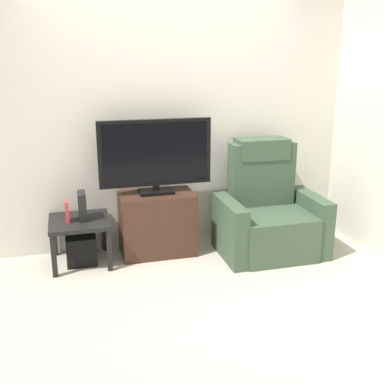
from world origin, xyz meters
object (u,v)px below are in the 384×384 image
(television, at_px, (155,155))
(recliner_armchair, at_px, (268,214))
(side_table, at_px, (80,226))
(book_upright, at_px, (67,211))
(subwoofer_box, at_px, (81,249))
(game_console, at_px, (82,206))
(tv_stand, at_px, (157,223))

(television, height_order, recliner_armchair, television)
(recliner_armchair, relative_size, side_table, 2.00)
(side_table, relative_size, book_upright, 2.78)
(television, relative_size, recliner_armchair, 0.98)
(book_upright, bearing_deg, subwoofer_box, 11.31)
(recliner_armchair, height_order, side_table, recliner_armchair)
(subwoofer_box, xyz_separation_m, game_console, (0.04, 0.01, 0.41))
(side_table, distance_m, book_upright, 0.19)
(book_upright, bearing_deg, tv_stand, 4.37)
(tv_stand, xyz_separation_m, television, (-0.00, 0.02, 0.67))
(tv_stand, bearing_deg, recliner_armchair, -11.93)
(television, bearing_deg, tv_stand, -90.00)
(television, distance_m, subwoofer_box, 1.11)
(recliner_armchair, relative_size, subwoofer_box, 3.98)
(side_table, bearing_deg, recliner_armchair, -5.74)
(tv_stand, distance_m, side_table, 0.73)
(television, distance_m, recliner_armchair, 1.23)
(book_upright, relative_size, game_console, 0.77)
(game_console, bearing_deg, side_table, -164.05)
(tv_stand, height_order, television, television)
(side_table, bearing_deg, book_upright, -168.69)
(tv_stand, bearing_deg, television, 90.00)
(book_upright, height_order, game_console, game_console)
(tv_stand, height_order, subwoofer_box, tv_stand)
(subwoofer_box, height_order, game_console, game_console)
(side_table, bearing_deg, game_console, 15.95)
(tv_stand, height_order, side_table, tv_stand)
(recliner_armchair, distance_m, side_table, 1.79)
(television, distance_m, book_upright, 0.95)
(tv_stand, xyz_separation_m, book_upright, (-0.83, -0.06, 0.22))
(tv_stand, relative_size, book_upright, 3.63)
(book_upright, bearing_deg, side_table, 11.31)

